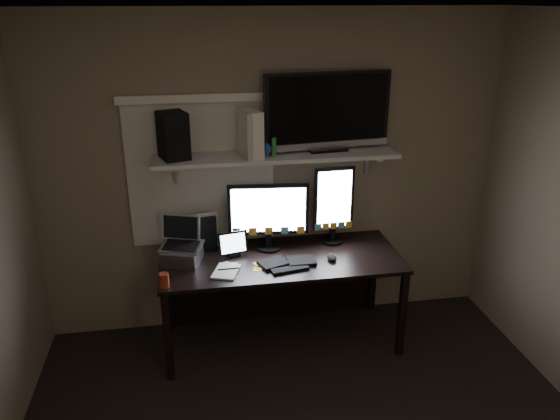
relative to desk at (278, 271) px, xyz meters
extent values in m
plane|color=silver|center=(0.00, -1.55, 1.95)|extent=(3.60, 3.60, 0.00)
plane|color=#776655|center=(0.00, 0.25, 0.70)|extent=(3.60, 0.00, 3.60)
cube|color=beige|center=(-0.55, 0.24, 0.75)|extent=(1.10, 0.02, 1.10)
cube|color=black|center=(0.00, -0.12, 0.16)|extent=(1.80, 0.75, 0.03)
cube|color=black|center=(0.00, 0.23, -0.20)|extent=(1.80, 0.02, 0.70)
cube|color=black|center=(-0.86, -0.46, -0.20)|extent=(0.05, 0.05, 0.70)
cube|color=black|center=(0.86, -0.46, -0.20)|extent=(0.05, 0.05, 0.70)
cube|color=black|center=(-0.86, 0.21, -0.20)|extent=(0.05, 0.05, 0.70)
cube|color=black|center=(0.86, 0.21, -0.20)|extent=(0.05, 0.05, 0.70)
cube|color=silver|center=(0.00, 0.08, 0.91)|extent=(1.80, 0.35, 0.03)
cube|color=black|center=(-0.07, 0.05, 0.45)|extent=(0.62, 0.12, 0.54)
cube|color=black|center=(0.45, 0.09, 0.49)|extent=(0.32, 0.07, 0.63)
cube|color=black|center=(0.03, -0.23, 0.19)|extent=(0.44, 0.24, 0.03)
ellipsoid|color=black|center=(0.37, -0.23, 0.20)|extent=(0.07, 0.11, 0.04)
cube|color=beige|center=(-0.43, -0.29, 0.18)|extent=(0.23, 0.27, 0.01)
cube|color=black|center=(-0.35, -0.03, 0.28)|extent=(0.24, 0.14, 0.20)
cube|color=black|center=(-0.59, 0.12, 0.33)|extent=(0.25, 0.15, 0.30)
cube|color=#AFAFB4|center=(-0.73, -0.09, 0.34)|extent=(0.36, 0.33, 0.33)
cylinder|color=maroon|center=(-0.85, -0.42, 0.23)|extent=(0.07, 0.07, 0.10)
cube|color=black|center=(0.39, 0.13, 1.22)|extent=(0.98, 0.28, 0.58)
cube|color=beige|center=(-0.19, 0.07, 1.09)|extent=(0.17, 0.29, 0.34)
cube|color=black|center=(-0.74, 0.09, 1.09)|extent=(0.24, 0.27, 0.33)
camera|label=1|loc=(-0.63, -3.75, 2.01)|focal=35.00mm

